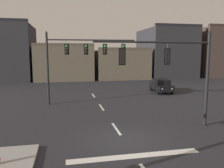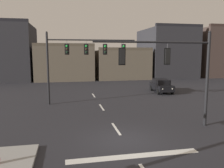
# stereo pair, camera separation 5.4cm
# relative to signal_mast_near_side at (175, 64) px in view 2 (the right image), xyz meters

# --- Properties ---
(ground_plane) EXTENTS (400.00, 400.00, 0.00)m
(ground_plane) POSITION_rel_signal_mast_near_side_xyz_m (-3.68, -1.47, -4.11)
(ground_plane) COLOR #232328
(stop_bar_paint) EXTENTS (6.40, 0.50, 0.01)m
(stop_bar_paint) POSITION_rel_signal_mast_near_side_xyz_m (-3.68, -3.47, -4.11)
(stop_bar_paint) COLOR silver
(stop_bar_paint) RESTS_ON ground
(lane_centreline) EXTENTS (0.16, 26.40, 0.01)m
(lane_centreline) POSITION_rel_signal_mast_near_side_xyz_m (-3.68, 0.53, -4.11)
(lane_centreline) COLOR silver
(lane_centreline) RESTS_ON ground
(signal_mast_near_side) EXTENTS (7.59, 0.40, 6.23)m
(signal_mast_near_side) POSITION_rel_signal_mast_near_side_xyz_m (0.00, 0.00, 0.00)
(signal_mast_near_side) COLOR black
(signal_mast_near_side) RESTS_ON ground
(signal_mast_far_side) EXTENTS (8.31, 0.76, 6.79)m
(signal_mast_far_side) POSITION_rel_signal_mast_near_side_xyz_m (-5.49, 8.55, 0.59)
(signal_mast_far_side) COLOR black
(signal_mast_far_side) RESTS_ON ground
(car_lot_nearside) EXTENTS (2.22, 4.57, 1.61)m
(car_lot_nearside) POSITION_rel_signal_mast_near_side_xyz_m (4.84, 13.03, -3.25)
(car_lot_nearside) COLOR black
(car_lot_nearside) RESTS_ON ground
(building_row) EXTENTS (49.85, 13.58, 10.34)m
(building_row) POSITION_rel_signal_mast_near_side_xyz_m (5.72, 31.59, 0.20)
(building_row) COLOR #2D2D33
(building_row) RESTS_ON ground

